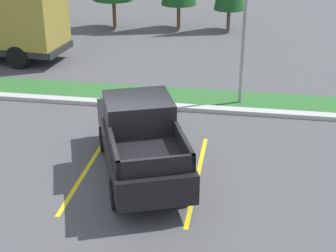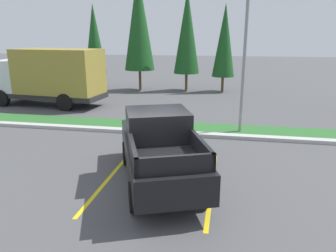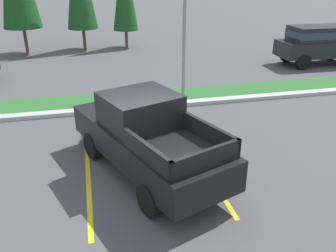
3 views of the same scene
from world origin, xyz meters
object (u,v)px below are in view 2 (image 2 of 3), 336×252
object	(u,v)px
cypress_tree_leftmost	(94,39)
cypress_tree_right_inner	(224,41)
cypress_tree_center	(187,32)
cargo_truck_distant	(50,75)
cypress_tree_left_inner	(139,21)
street_light	(245,44)
pickup_truck_main	(159,148)

from	to	relation	value
cypress_tree_leftmost	cypress_tree_right_inner	distance (m)	10.16
cypress_tree_leftmost	cypress_tree_center	world-z (taller)	cypress_tree_center
cargo_truck_distant	cypress_tree_left_inner	xyz separation A→B (m)	(3.84, 6.47, 3.34)
cypress_tree_center	street_light	bearing A→B (deg)	-70.68
pickup_truck_main	cypress_tree_right_inner	xyz separation A→B (m)	(1.46, 16.27, 2.74)
cargo_truck_distant	cypress_tree_left_inner	size ratio (longest dim) A/B	0.79
street_light	cypress_tree_center	distance (m)	11.58
cypress_tree_leftmost	cypress_tree_left_inner	bearing A→B (deg)	-7.69
cypress_tree_left_inner	cypress_tree_right_inner	bearing A→B (deg)	4.67
cypress_tree_leftmost	cypress_tree_right_inner	world-z (taller)	cypress_tree_leftmost
cargo_truck_distant	street_light	xyz separation A→B (m)	(11.23, -3.94, 1.98)
street_light	cypress_tree_leftmost	size ratio (longest dim) A/B	1.00
cypress_tree_left_inner	cargo_truck_distant	bearing A→B (deg)	-120.66
street_light	cypress_tree_left_inner	xyz separation A→B (m)	(-7.39, 10.42, 1.36)
cypress_tree_left_inner	cypress_tree_right_inner	size ratio (longest dim) A/B	1.37
cypress_tree_leftmost	cypress_tree_left_inner	world-z (taller)	cypress_tree_left_inner
street_light	cypress_tree_leftmost	distance (m)	15.65
cargo_truck_distant	cypress_tree_right_inner	distance (m)	12.51
pickup_truck_main	cypress_tree_center	xyz separation A→B (m)	(-1.32, 16.25, 3.37)
street_light	cypress_tree_left_inner	world-z (taller)	cypress_tree_left_inner
cargo_truck_distant	cypress_tree_left_inner	bearing A→B (deg)	59.34
pickup_truck_main	street_light	bearing A→B (deg)	64.82
cypress_tree_leftmost	pickup_truck_main	bearing A→B (deg)	-61.86
pickup_truck_main	street_light	size ratio (longest dim) A/B	0.84
cargo_truck_distant	pickup_truck_main	bearing A→B (deg)	-46.76
cypress_tree_right_inner	street_light	bearing A→B (deg)	-84.55
cypress_tree_left_inner	cypress_tree_right_inner	world-z (taller)	cypress_tree_left_inner
pickup_truck_main	cypress_tree_leftmost	xyz separation A→B (m)	(-8.70, 16.27, 2.81)
cypress_tree_right_inner	cypress_tree_left_inner	bearing A→B (deg)	-175.33
pickup_truck_main	cypress_tree_right_inner	size ratio (longest dim) A/B	0.86
pickup_truck_main	cypress_tree_right_inner	bearing A→B (deg)	84.86
pickup_truck_main	cypress_tree_leftmost	distance (m)	18.66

